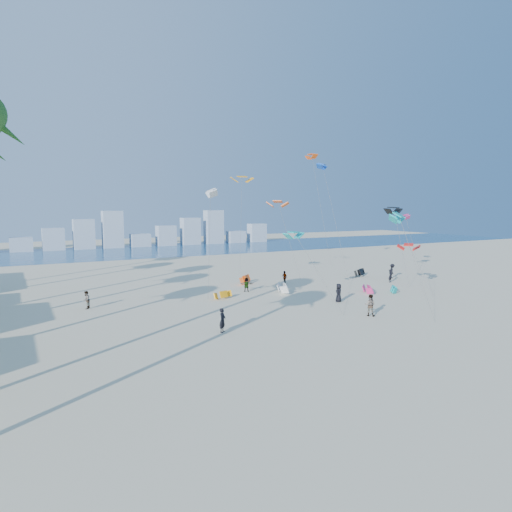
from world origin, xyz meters
name	(u,v)px	position (x,y,z in m)	size (l,w,h in m)	color
ground	(328,347)	(0.00, 0.00, 0.00)	(220.00, 220.00, 0.00)	beige
ocean	(116,252)	(0.00, 72.00, 0.01)	(220.00, 220.00, 0.00)	navy
kitesurfer_near	(223,320)	(-4.85, 6.71, 0.93)	(0.68, 0.44, 1.86)	black
kitesurfer_mid	(370,305)	(8.57, 5.38, 0.94)	(0.92, 0.71, 1.88)	gray
kitesurfers_far	(306,282)	(10.88, 18.59, 0.87)	(39.39, 12.51, 1.91)	black
grounded_kites	(307,283)	(11.81, 19.62, 0.45)	(25.54, 15.25, 1.00)	#FF9E0D
flying_kites	(313,191)	(15.88, 24.55, 11.41)	(33.85, 39.47, 18.53)	#0EAAA8
distant_skyline	(101,235)	(-1.19, 82.00, 3.09)	(85.00, 3.00, 8.40)	#9EADBF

